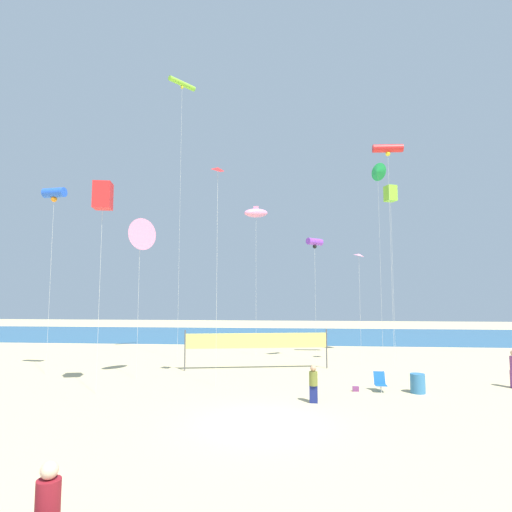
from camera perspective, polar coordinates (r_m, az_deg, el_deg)
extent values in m
plane|color=#D1BC89|center=(15.71, 0.90, -22.00)|extent=(120.00, 120.00, 0.00)
cube|color=#28608C|center=(48.11, 3.84, -10.78)|extent=(120.00, 20.00, 0.01)
cylinder|color=maroon|center=(8.64, -26.66, -27.77)|extent=(0.40, 0.40, 0.65)
sphere|color=beige|center=(8.47, -26.51, -24.84)|extent=(0.29, 0.29, 0.29)
cube|color=navy|center=(18.48, 7.91, -18.29)|extent=(0.34, 0.20, 0.71)
cylinder|color=olive|center=(18.35, 7.88, -16.33)|extent=(0.35, 0.35, 0.58)
sphere|color=tan|center=(18.27, 7.86, -15.03)|extent=(0.26, 0.26, 0.26)
cube|color=#1959B2|center=(21.05, 16.76, -16.61)|extent=(0.52, 0.48, 0.03)
cube|color=#1959B2|center=(21.27, 16.58, -15.73)|extent=(0.52, 0.23, 0.57)
cylinder|color=silver|center=(20.94, 16.86, -17.12)|extent=(0.03, 0.03, 0.32)
cylinder|color=silver|center=(21.22, 16.69, -16.96)|extent=(0.03, 0.03, 0.32)
cylinder|color=teal|center=(21.34, 21.33, -15.99)|extent=(0.67, 0.67, 0.88)
cylinder|color=#4C4C51|center=(25.89, -9.73, -12.64)|extent=(0.08, 0.08, 2.40)
cylinder|color=#4C4C51|center=(26.69, 9.67, -12.42)|extent=(0.08, 0.08, 2.40)
cube|color=#EAE566|center=(25.87, 0.12, -11.55)|extent=(8.55, 1.59, 0.90)
cube|color=#7A3872|center=(20.94, 13.54, -17.32)|extent=(0.29, 0.15, 0.23)
cylinder|color=silver|center=(21.09, -5.41, -2.70)|extent=(0.01, 0.01, 10.96)
pyramid|color=red|center=(22.03, -5.24, 11.85)|extent=(0.79, 0.79, 0.40)
cylinder|color=silver|center=(29.30, 18.06, 0.32)|extent=(0.01, 0.01, 14.57)
cylinder|color=red|center=(30.86, 17.64, 13.90)|extent=(2.05, 0.62, 0.55)
sphere|color=yellow|center=(30.74, 17.67, 13.24)|extent=(0.33, 0.33, 0.33)
cylinder|color=silver|center=(23.71, -15.88, -6.57)|extent=(0.01, 0.01, 7.86)
cone|color=pink|center=(23.95, -15.63, 2.87)|extent=(1.42, 1.68, 1.76)
cylinder|color=silver|center=(34.35, 16.70, -0.61)|extent=(0.01, 0.01, 14.47)
cone|color=green|center=(35.67, 16.38, 11.05)|extent=(1.13, 1.30, 1.47)
cylinder|color=silver|center=(31.86, 0.00, -3.72)|extent=(0.01, 0.01, 10.88)
ellipsoid|color=pink|center=(32.48, 0.00, 5.92)|extent=(2.11, 1.61, 0.86)
cube|color=pink|center=(32.54, 0.00, 6.44)|extent=(0.40, 0.06, 0.50)
cylinder|color=silver|center=(29.03, 8.16, -6.12)|extent=(0.01, 0.01, 8.22)
cylinder|color=purple|center=(29.27, 8.05, 1.96)|extent=(1.25, 1.18, 0.47)
sphere|color=black|center=(29.23, 8.06, 1.30)|extent=(0.28, 0.28, 0.28)
cylinder|color=silver|center=(28.45, 14.11, -7.13)|extent=(0.01, 0.01, 7.13)
pyramid|color=pink|center=(28.56, 13.97, 0.17)|extent=(0.74, 0.73, 0.26)
cylinder|color=silver|center=(26.78, -26.43, -3.21)|extent=(0.01, 0.01, 10.52)
cylinder|color=blue|center=(27.44, -25.96, 7.82)|extent=(1.40, 0.72, 0.57)
sphere|color=orange|center=(27.36, -26.00, 7.04)|extent=(0.34, 0.34, 0.34)
cylinder|color=silver|center=(32.41, 18.29, -2.35)|extent=(0.01, 0.01, 12.15)
cube|color=#8CD833|center=(33.27, 17.97, 8.16)|extent=(0.96, 0.96, 1.19)
cylinder|color=silver|center=(30.52, -10.43, 5.24)|extent=(0.01, 0.01, 20.18)
cylinder|color=#8CD833|center=(33.86, -10.11, 22.27)|extent=(1.68, 2.01, 0.37)
sphere|color=yellow|center=(33.73, -10.12, 21.84)|extent=(0.22, 0.22, 0.22)
cylinder|color=silver|center=(20.75, -20.71, -4.72)|extent=(0.01, 0.01, 9.22)
cube|color=red|center=(21.29, -20.29, 7.78)|extent=(0.95, 0.95, 1.29)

